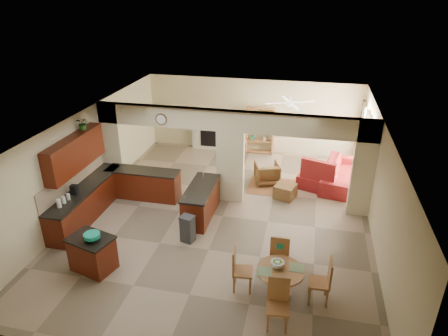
% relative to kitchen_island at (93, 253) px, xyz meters
% --- Properties ---
extents(floor, '(10.00, 10.00, 0.00)m').
position_rel_kitchen_island_xyz_m(floor, '(2.39, 2.85, -0.42)').
color(floor, gray).
rests_on(floor, ground).
extents(ceiling, '(10.00, 10.00, 0.00)m').
position_rel_kitchen_island_xyz_m(ceiling, '(2.39, 2.85, 2.38)').
color(ceiling, white).
rests_on(ceiling, wall_back).
extents(wall_back, '(8.00, 0.00, 8.00)m').
position_rel_kitchen_island_xyz_m(wall_back, '(2.39, 7.85, 0.98)').
color(wall_back, beige).
rests_on(wall_back, floor).
extents(wall_front, '(8.00, 0.00, 8.00)m').
position_rel_kitchen_island_xyz_m(wall_front, '(2.39, -2.15, 0.98)').
color(wall_front, beige).
rests_on(wall_front, floor).
extents(wall_left, '(0.00, 10.00, 10.00)m').
position_rel_kitchen_island_xyz_m(wall_left, '(-1.61, 2.85, 0.98)').
color(wall_left, beige).
rests_on(wall_left, floor).
extents(wall_right, '(0.00, 10.00, 10.00)m').
position_rel_kitchen_island_xyz_m(wall_right, '(6.39, 2.85, 0.98)').
color(wall_right, beige).
rests_on(wall_right, floor).
extents(partition_left_pier, '(0.60, 0.25, 2.80)m').
position_rel_kitchen_island_xyz_m(partition_left_pier, '(-1.31, 3.85, 0.98)').
color(partition_left_pier, beige).
rests_on(partition_left_pier, floor).
extents(partition_center_pier, '(0.80, 0.25, 2.20)m').
position_rel_kitchen_island_xyz_m(partition_center_pier, '(2.39, 3.85, 0.68)').
color(partition_center_pier, beige).
rests_on(partition_center_pier, floor).
extents(partition_right_pier, '(0.60, 0.25, 2.80)m').
position_rel_kitchen_island_xyz_m(partition_right_pier, '(6.09, 3.85, 0.98)').
color(partition_right_pier, beige).
rests_on(partition_right_pier, floor).
extents(partition_header, '(8.00, 0.25, 0.60)m').
position_rel_kitchen_island_xyz_m(partition_header, '(2.39, 3.85, 2.08)').
color(partition_header, beige).
rests_on(partition_header, partition_center_pier).
extents(kitchen_counter, '(2.52, 3.29, 1.48)m').
position_rel_kitchen_island_xyz_m(kitchen_counter, '(-0.87, 2.60, 0.04)').
color(kitchen_counter, '#411907').
rests_on(kitchen_counter, floor).
extents(upper_cabinets, '(0.35, 2.40, 0.90)m').
position_rel_kitchen_island_xyz_m(upper_cabinets, '(-1.43, 2.05, 1.50)').
color(upper_cabinets, '#411907').
rests_on(upper_cabinets, wall_left).
extents(peninsula, '(0.70, 1.85, 0.91)m').
position_rel_kitchen_island_xyz_m(peninsula, '(1.79, 2.74, 0.03)').
color(peninsula, '#411907').
rests_on(peninsula, floor).
extents(wall_clock, '(0.34, 0.03, 0.34)m').
position_rel_kitchen_island_xyz_m(wall_clock, '(0.39, 3.70, 2.03)').
color(wall_clock, '#4D3119').
rests_on(wall_clock, partition_header).
extents(rug, '(1.60, 1.30, 0.01)m').
position_rel_kitchen_island_xyz_m(rug, '(3.59, 4.95, -0.42)').
color(rug, '#9B6338').
rests_on(rug, floor).
extents(fireplace, '(1.60, 0.35, 1.20)m').
position_rel_kitchen_island_xyz_m(fireplace, '(0.79, 7.68, 0.19)').
color(fireplace, beige).
rests_on(fireplace, floor).
extents(shelving_unit, '(1.00, 0.32, 1.80)m').
position_rel_kitchen_island_xyz_m(shelving_unit, '(2.74, 7.67, 0.48)').
color(shelving_unit, '#9E5D36').
rests_on(shelving_unit, floor).
extents(window_a, '(0.02, 0.90, 1.90)m').
position_rel_kitchen_island_xyz_m(window_a, '(6.36, 5.15, 0.78)').
color(window_a, white).
rests_on(window_a, wall_right).
extents(window_b, '(0.02, 0.90, 1.90)m').
position_rel_kitchen_island_xyz_m(window_b, '(6.36, 6.85, 0.78)').
color(window_b, white).
rests_on(window_b, wall_right).
extents(glazed_door, '(0.02, 0.70, 2.10)m').
position_rel_kitchen_island_xyz_m(glazed_door, '(6.36, 6.00, 0.63)').
color(glazed_door, white).
rests_on(glazed_door, wall_right).
extents(drape_a_left, '(0.10, 0.28, 2.30)m').
position_rel_kitchen_island_xyz_m(drape_a_left, '(6.32, 4.55, 0.78)').
color(drape_a_left, '#3F2219').
rests_on(drape_a_left, wall_right).
extents(drape_a_right, '(0.10, 0.28, 2.30)m').
position_rel_kitchen_island_xyz_m(drape_a_right, '(6.32, 5.75, 0.78)').
color(drape_a_right, '#3F2219').
rests_on(drape_a_right, wall_right).
extents(drape_b_left, '(0.10, 0.28, 2.30)m').
position_rel_kitchen_island_xyz_m(drape_b_left, '(6.32, 6.25, 0.78)').
color(drape_b_left, '#3F2219').
rests_on(drape_b_left, wall_right).
extents(drape_b_right, '(0.10, 0.28, 2.30)m').
position_rel_kitchen_island_xyz_m(drape_b_right, '(6.32, 7.45, 0.78)').
color(drape_b_right, '#3F2219').
rests_on(drape_b_right, wall_right).
extents(ceiling_fan, '(1.00, 1.00, 0.10)m').
position_rel_kitchen_island_xyz_m(ceiling_fan, '(3.89, 5.85, 2.14)').
color(ceiling_fan, white).
rests_on(ceiling_fan, ceiling).
extents(kitchen_island, '(1.12, 0.92, 0.84)m').
position_rel_kitchen_island_xyz_m(kitchen_island, '(0.00, 0.00, 0.00)').
color(kitchen_island, '#411907').
rests_on(kitchen_island, floor).
extents(teal_bowl, '(0.36, 0.36, 0.17)m').
position_rel_kitchen_island_xyz_m(teal_bowl, '(0.10, -0.06, 0.50)').
color(teal_bowl, '#159475').
rests_on(teal_bowl, kitchen_island).
extents(trash_can, '(0.37, 0.34, 0.67)m').
position_rel_kitchen_island_xyz_m(trash_can, '(1.78, 1.51, -0.09)').
color(trash_can, '#2D2D2F').
rests_on(trash_can, floor).
extents(dining_table, '(0.99, 0.99, 0.68)m').
position_rel_kitchen_island_xyz_m(dining_table, '(4.24, 0.05, 0.04)').
color(dining_table, '#9E5D36').
rests_on(dining_table, floor).
extents(fruit_bowl, '(0.28, 0.28, 0.15)m').
position_rel_kitchen_island_xyz_m(fruit_bowl, '(4.16, 0.12, 0.33)').
color(fruit_bowl, '#5FAF25').
rests_on(fruit_bowl, dining_table).
extents(sofa, '(2.64, 1.42, 0.73)m').
position_rel_kitchen_island_xyz_m(sofa, '(5.69, 5.68, -0.06)').
color(sofa, maroon).
rests_on(sofa, floor).
extents(chaise, '(1.31, 1.18, 0.43)m').
position_rel_kitchen_island_xyz_m(chaise, '(4.94, 5.22, -0.21)').
color(chaise, maroon).
rests_on(chaise, floor).
extents(armchair, '(0.95, 0.96, 0.69)m').
position_rel_kitchen_island_xyz_m(armchair, '(3.34, 5.21, -0.08)').
color(armchair, maroon).
rests_on(armchair, floor).
extents(ottoman, '(0.72, 0.72, 0.42)m').
position_rel_kitchen_island_xyz_m(ottoman, '(4.01, 4.33, -0.21)').
color(ottoman, maroon).
rests_on(ottoman, floor).
extents(plant, '(0.40, 0.38, 0.36)m').
position_rel_kitchen_island_xyz_m(plant, '(-1.43, 2.62, 2.13)').
color(plant, '#174512').
rests_on(plant, upper_cabinets).
extents(chair_north, '(0.42, 0.43, 1.02)m').
position_rel_kitchen_island_xyz_m(chair_north, '(4.16, 0.77, 0.13)').
color(chair_north, '#9E5D36').
rests_on(chair_north, floor).
extents(chair_east, '(0.44, 0.44, 1.02)m').
position_rel_kitchen_island_xyz_m(chair_east, '(5.12, 0.10, 0.13)').
color(chair_east, '#9E5D36').
rests_on(chair_east, floor).
extents(chair_south, '(0.46, 0.46, 1.02)m').
position_rel_kitchen_island_xyz_m(chair_south, '(4.27, -0.71, 0.13)').
color(chair_south, '#9E5D36').
rests_on(chair_south, floor).
extents(chair_west, '(0.46, 0.46, 1.02)m').
position_rel_kitchen_island_xyz_m(chair_west, '(3.36, 0.09, 0.13)').
color(chair_west, '#9E5D36').
rests_on(chair_west, floor).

